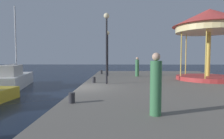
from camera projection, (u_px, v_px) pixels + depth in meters
name	position (u px, v px, depth m)	size (l,w,h in m)	color
ground_plane	(79.00, 100.00, 10.94)	(120.00, 120.00, 0.00)	black
quay_dock	(187.00, 94.00, 10.78)	(12.72, 26.62, 0.80)	slate
sailboat_white	(13.00, 79.00, 15.67)	(3.43, 6.67, 7.09)	white
carousel	(209.00, 27.00, 14.15)	(5.46, 5.46, 5.44)	#B23333
lamp_post_near_edge	(107.00, 36.00, 11.99)	(0.36, 0.36, 4.60)	black
lamp_post_mid_promenade	(108.00, 45.00, 17.32)	(0.36, 0.36, 4.22)	black
bollard_center	(94.00, 80.00, 12.74)	(0.24, 0.24, 0.40)	#2D2D33
bollard_north	(72.00, 98.00, 7.00)	(0.24, 0.24, 0.40)	#2D2D33
bollard_south	(101.00, 72.00, 19.70)	(0.24, 0.24, 0.40)	#2D2D33
person_far_corner	(137.00, 67.00, 17.17)	(0.34, 0.34, 1.78)	#387247
person_by_the_water	(156.00, 86.00, 5.47)	(0.34, 0.34, 1.86)	#387247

